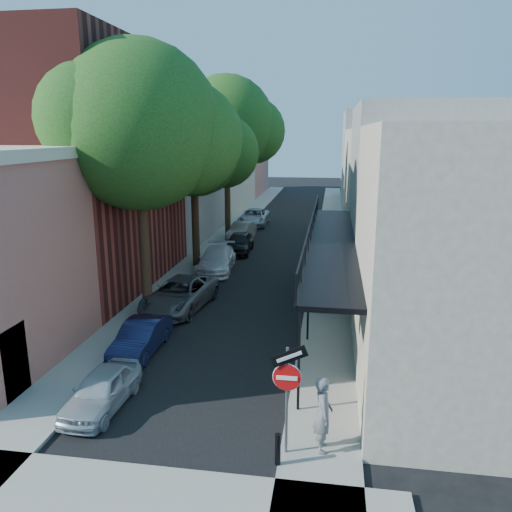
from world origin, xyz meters
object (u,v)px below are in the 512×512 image
at_px(oak_far, 233,126).
at_px(parked_car_a, 102,390).
at_px(parked_car_c, 180,294).
at_px(oak_near, 151,130).
at_px(pedestrian, 323,414).
at_px(parked_car_g, 254,217).
at_px(parked_car_e, 239,243).
at_px(bollard, 278,449).
at_px(sign_post, 287,382).
at_px(oak_mid, 201,146).
at_px(parked_car_b, 141,338).
at_px(parked_car_d, 217,260).
at_px(parked_car_f, 241,231).

distance_m(oak_far, parked_car_a, 26.04).
bearing_deg(parked_car_c, oak_near, -134.29).
bearing_deg(pedestrian, parked_car_g, 5.00).
relative_size(oak_near, oak_far, 0.96).
bearing_deg(oak_far, parked_car_a, -87.62).
xyz_separation_m(parked_car_g, pedestrian, (6.62, -30.89, 0.40)).
relative_size(oak_near, parked_car_e, 2.85).
height_order(parked_car_a, pedestrian, pedestrian).
bearing_deg(bollard, sign_post, 71.44).
xyz_separation_m(bollard, oak_near, (-6.37, 9.76, 7.36)).
xyz_separation_m(parked_car_a, parked_car_c, (-0.28, 8.45, 0.12)).
bearing_deg(parked_car_e, parked_car_g, 92.08).
xyz_separation_m(sign_post, parked_car_e, (-5.13, 20.96, -1.35)).
bearing_deg(pedestrian, sign_post, 101.35).
distance_m(oak_mid, parked_car_c, 9.77).
height_order(bollard, oak_mid, oak_mid).
distance_m(parked_car_e, pedestrian, 21.53).
distance_m(parked_car_b, parked_car_e, 15.81).
height_order(bollard, parked_car_d, parked_car_d).
distance_m(parked_car_c, parked_car_d, 6.44).
height_order(sign_post, bollard, sign_post).
relative_size(oak_mid, parked_car_a, 3.09).
bearing_deg(sign_post, pedestrian, 18.45).
relative_size(parked_car_c, parked_car_e, 1.23).
bearing_deg(bollard, parked_car_e, 103.05).
bearing_deg(parked_car_a, oak_mid, 95.77).
height_order(oak_mid, oak_far, oak_far).
bearing_deg(oak_mid, sign_post, -69.14).
distance_m(sign_post, bollard, 1.60).
relative_size(parked_car_b, pedestrian, 1.83).
height_order(bollard, parked_car_f, parked_car_f).
xyz_separation_m(sign_post, pedestrian, (0.87, 0.29, -0.95)).
relative_size(bollard, parked_car_f, 0.21).
relative_size(parked_car_d, parked_car_f, 1.22).
distance_m(parked_car_a, parked_car_g, 29.73).
bearing_deg(parked_car_c, pedestrian, -48.15).
bearing_deg(parked_car_g, oak_mid, -94.08).
bearing_deg(parked_car_e, bollard, -78.42).
bearing_deg(parked_car_d, oak_near, -102.21).
distance_m(oak_far, pedestrian, 27.97).
distance_m(sign_post, parked_car_f, 25.86).
relative_size(sign_post, parked_car_e, 0.75).
relative_size(sign_post, parked_car_f, 0.78).
bearing_deg(pedestrian, parked_car_c, 27.48).
distance_m(parked_car_b, parked_car_c, 4.73).
bearing_deg(oak_mid, parked_car_e, 68.60).
bearing_deg(pedestrian, parked_car_d, 14.78).
relative_size(bollard, parked_car_e, 0.20).
relative_size(bollard, parked_car_a, 0.24).
relative_size(oak_mid, parked_car_f, 2.67).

